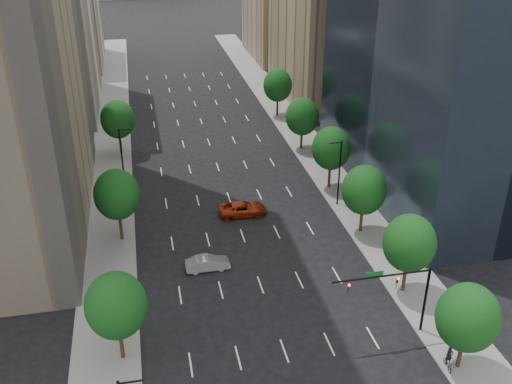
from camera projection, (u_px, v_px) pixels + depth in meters
sidewalk_left at (110, 208)px, 74.66m from camera, size 6.00×200.00×0.15m
sidewalk_right at (339, 186)px, 80.34m from camera, size 6.00×200.00×0.15m
midrise_cream_left at (47, 13)px, 102.42m from camera, size 14.00×30.00×35.00m
filler_left at (69, 25)px, 135.04m from camera, size 14.00×26.00×18.00m
parking_tan_right at (322, 19)px, 110.10m from camera, size 14.00×30.00×30.00m
filler_right at (280, 24)px, 142.03m from camera, size 14.00×26.00×16.00m
tree_right_0 at (468, 318)px, 47.16m from camera, size 5.20×5.20×8.39m
tree_right_1 at (409, 243)px, 56.57m from camera, size 5.20×5.20×8.75m
tree_right_2 at (364, 190)px, 67.09m from camera, size 5.20×5.20×8.61m
tree_right_3 at (331, 148)px, 77.41m from camera, size 5.20×5.20×8.89m
tree_right_4 at (302, 117)px, 89.80m from camera, size 5.20×5.20×8.46m
tree_right_5 at (278, 85)px, 103.60m from camera, size 5.20×5.20×8.75m
tree_left_0 at (116, 306)px, 47.96m from camera, size 5.20×5.20×8.75m
tree_left_1 at (117, 195)px, 65.28m from camera, size 5.20×5.20×8.97m
tree_left_2 at (118, 119)px, 88.06m from camera, size 5.20×5.20×8.68m
streetlight_rn at (339, 171)px, 73.43m from camera, size 1.70×0.20×9.00m
streetlight_ln at (122, 158)px, 77.22m from camera, size 1.70×0.20×9.00m
traffic_signal at (402, 289)px, 50.97m from camera, size 9.12×0.40×7.38m
car_silver at (208, 263)px, 62.28m from camera, size 4.80×1.79×1.57m
car_red_far at (243, 209)px, 72.98m from camera, size 6.05×2.82×1.68m
cyclist at (448, 361)px, 49.01m from camera, size 0.78×1.73×2.22m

